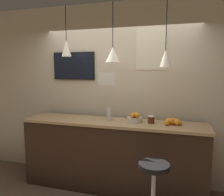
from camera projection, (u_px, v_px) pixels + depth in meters
name	position (u px, v px, depth m)	size (l,w,h in m)	color
back_wall	(119.00, 93.00, 3.60)	(8.00, 0.06, 2.90)	beige
service_counter	(112.00, 155.00, 3.34)	(2.77, 0.57, 1.07)	black
bar_stool	(154.00, 183.00, 2.55)	(0.38, 0.38, 0.76)	#B7B7BC
fruit_bowl	(135.00, 118.00, 3.20)	(0.22, 0.22, 0.15)	beige
orange_pile	(173.00, 122.00, 3.07)	(0.24, 0.23, 0.08)	orange
juice_bottle	(109.00, 114.00, 3.31)	(0.07, 0.07, 0.24)	silver
spread_jar	(151.00, 120.00, 3.14)	(0.10, 0.10, 0.11)	#562D19
pendant_lamp_left	(66.00, 48.00, 3.39)	(0.15, 0.15, 0.76)	black
pendant_lamp_middle	(113.00, 55.00, 3.19)	(0.22, 0.22, 0.86)	black
pendant_lamp_right	(165.00, 58.00, 2.99)	(0.17, 0.17, 0.93)	black
mounted_tv	(74.00, 66.00, 3.71)	(0.74, 0.04, 0.46)	black
hanging_menu_board	(107.00, 79.00, 3.00)	(0.24, 0.01, 0.17)	silver
wall_poster	(151.00, 49.00, 3.33)	(0.46, 0.01, 0.63)	beige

